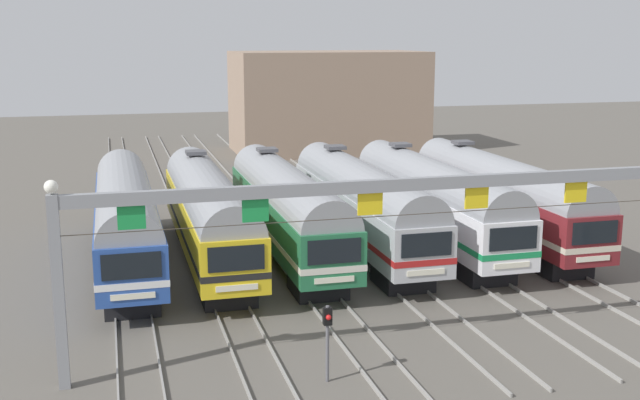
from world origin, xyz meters
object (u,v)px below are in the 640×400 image
Objects in this scene: commuter_train_blue at (126,215)px; commuter_train_stainless at (361,202)px; commuter_train_green at (287,206)px; commuter_train_yellow at (208,211)px; commuter_train_maroon at (500,194)px; commuter_train_white at (432,198)px; yard_signal_mast at (327,329)px; catenary_gantry at (424,208)px.

commuter_train_stainless is (12.18, 0.00, 0.00)m from commuter_train_blue.
commuter_train_stainless reaches higher than commuter_train_blue.
commuter_train_blue is 1.00× the size of commuter_train_green.
commuter_train_yellow is 1.00× the size of commuter_train_maroon.
commuter_train_white reaches higher than commuter_train_blue.
commuter_train_blue is at bearing -179.98° from commuter_train_white.
commuter_train_white is at bearing 0.02° from commuter_train_blue.
commuter_train_blue is at bearing -179.94° from commuter_train_yellow.
commuter_train_blue is at bearing 111.74° from yard_signal_mast.
commuter_train_yellow and commuter_train_green have the same top height.
commuter_train_blue is 1.00× the size of commuter_train_yellow.
commuter_train_yellow is 15.05m from catenary_gantry.
commuter_train_maroon is at bearing 53.05° from catenary_gantry.
catenary_gantry is at bearing -126.95° from commuter_train_maroon.
commuter_train_stainless is 4.06m from commuter_train_white.
commuter_train_white is at bearing 0.00° from commuter_train_stainless.
commuter_train_white is (12.18, 0.00, 0.00)m from commuter_train_yellow.
catenary_gantry is at bearing -98.56° from commuter_train_stainless.
yard_signal_mast is at bearing -97.57° from commuter_train_green.
commuter_train_green and commuter_train_maroon have the same top height.
commuter_train_green reaches higher than commuter_train_blue.
commuter_train_white is at bearing 180.00° from commuter_train_maroon.
catenary_gantry reaches higher than commuter_train_blue.
commuter_train_stainless is 0.71× the size of catenary_gantry.
commuter_train_blue is 16.25m from commuter_train_white.
commuter_train_stainless is 1.00× the size of commuter_train_white.
commuter_train_green is 1.00× the size of commuter_train_stainless.
commuter_train_yellow is 12.18m from commuter_train_white.
commuter_train_yellow reaches higher than commuter_train_blue.
commuter_train_yellow is at bearing 0.06° from commuter_train_blue.
commuter_train_white is 15.05m from catenary_gantry.
catenary_gantry reaches higher than commuter_train_green.
catenary_gantry is (2.03, -13.50, 2.66)m from commuter_train_green.
commuter_train_white is 4.06m from commuter_train_maroon.
commuter_train_yellow is 16.25m from commuter_train_maroon.
catenary_gantry is at bearing -53.04° from commuter_train_blue.
commuter_train_green is at bearing 180.00° from commuter_train_white.
catenary_gantry is at bearing 23.72° from yard_signal_mast.
catenary_gantry reaches higher than commuter_train_stainless.
catenary_gantry is (-2.03, -13.50, 2.66)m from commuter_train_stainless.
commuter_train_yellow is 1.00× the size of commuter_train_stainless.
commuter_train_green and commuter_train_white have the same top height.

